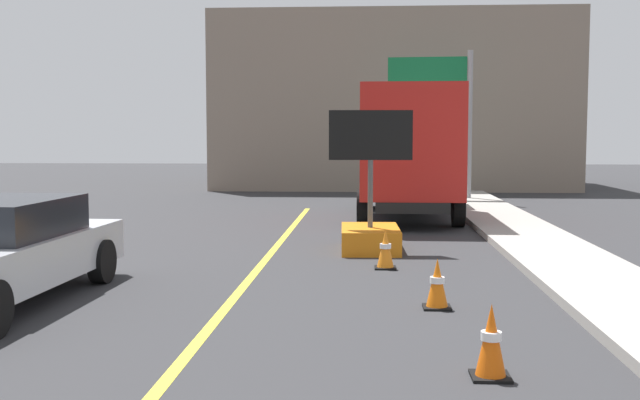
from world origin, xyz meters
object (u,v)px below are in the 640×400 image
at_px(traffic_cone_mid_lane, 491,342).
at_px(highway_guide_sign, 446,99).
at_px(arrow_board_trailer, 370,226).
at_px(traffic_cone_far_lane, 437,284).
at_px(box_truck, 408,149).
at_px(traffic_cone_curbside, 385,249).

bearing_deg(traffic_cone_mid_lane, highway_guide_sign, 85.68).
bearing_deg(arrow_board_trailer, traffic_cone_far_lane, -80.20).
xyz_separation_m(box_truck, traffic_cone_mid_lane, (0.08, -13.55, -1.50)).
distance_m(arrow_board_trailer, traffic_cone_mid_lane, 7.82).
relative_size(arrow_board_trailer, traffic_cone_curbside, 4.05).
distance_m(highway_guide_sign, traffic_cone_mid_lane, 19.06).
xyz_separation_m(box_truck, highway_guide_sign, (1.50, 5.21, 1.58)).
xyz_separation_m(traffic_cone_mid_lane, traffic_cone_curbside, (-0.84, 5.73, -0.01)).
height_order(highway_guide_sign, traffic_cone_curbside, highway_guide_sign).
bearing_deg(arrow_board_trailer, traffic_cone_mid_lane, -81.99).
distance_m(arrow_board_trailer, box_truck, 6.05).
height_order(arrow_board_trailer, traffic_cone_curbside, arrow_board_trailer).
bearing_deg(box_truck, traffic_cone_far_lane, -90.84).
bearing_deg(traffic_cone_mid_lane, arrow_board_trailer, 98.01).
distance_m(arrow_board_trailer, highway_guide_sign, 11.67).
relative_size(highway_guide_sign, traffic_cone_far_lane, 7.69).
bearing_deg(arrow_board_trailer, traffic_cone_curbside, -82.88).
xyz_separation_m(box_truck, traffic_cone_curbside, (-0.76, -7.82, -1.52)).
relative_size(highway_guide_sign, traffic_cone_curbside, 7.49).
relative_size(box_truck, traffic_cone_curbside, 10.47).
distance_m(highway_guide_sign, traffic_cone_curbside, 13.58).
height_order(arrow_board_trailer, traffic_cone_mid_lane, arrow_board_trailer).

